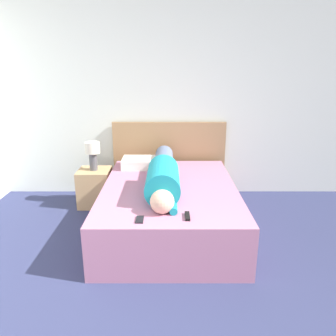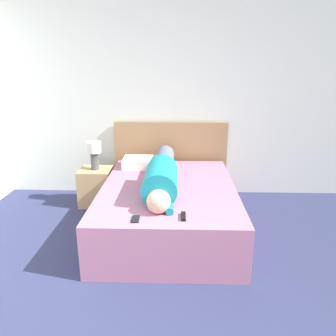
{
  "view_description": "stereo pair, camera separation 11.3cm",
  "coord_description": "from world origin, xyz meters",
  "views": [
    {
      "loc": [
        0.14,
        -1.23,
        1.74
      ],
      "look_at": [
        0.16,
        1.93,
        0.75
      ],
      "focal_mm": 35.0,
      "sensor_mm": 36.0,
      "label": 1
    },
    {
      "loc": [
        0.26,
        -1.23,
        1.74
      ],
      "look_at": [
        0.16,
        1.93,
        0.75
      ],
      "focal_mm": 35.0,
      "sensor_mm": 36.0,
      "label": 2
    }
  ],
  "objects": [
    {
      "name": "wall_back",
      "position": [
        0.0,
        3.23,
        1.3
      ],
      "size": [
        5.5,
        0.06,
        2.6
      ],
      "color": "silver",
      "rests_on": "ground_plane"
    },
    {
      "name": "bed",
      "position": [
        0.16,
        2.07,
        0.25
      ],
      "size": [
        1.42,
        1.96,
        0.5
      ],
      "color": "#B2708E",
      "rests_on": "ground_plane"
    },
    {
      "name": "headboard",
      "position": [
        0.16,
        3.16,
        0.51
      ],
      "size": [
        1.54,
        0.04,
        1.02
      ],
      "color": "#A37A51",
      "rests_on": "ground_plane"
    },
    {
      "name": "nightstand",
      "position": [
        -0.8,
        2.73,
        0.24
      ],
      "size": [
        0.4,
        0.39,
        0.48
      ],
      "color": "tan",
      "rests_on": "ground_plane"
    },
    {
      "name": "table_lamp",
      "position": [
        -0.8,
        2.73,
        0.71
      ],
      "size": [
        0.19,
        0.19,
        0.36
      ],
      "color": "#4C4C51",
      "rests_on": "nightstand"
    },
    {
      "name": "person_lying",
      "position": [
        0.09,
        2.04,
        0.65
      ],
      "size": [
        0.33,
        1.71,
        0.33
      ],
      "color": "#DBB293",
      "rests_on": "bed"
    },
    {
      "name": "pillow_near_headboard",
      "position": [
        -0.18,
        2.76,
        0.56
      ],
      "size": [
        0.51,
        0.35,
        0.12
      ],
      "color": "silver",
      "rests_on": "bed"
    },
    {
      "name": "tv_remote",
      "position": [
        0.31,
        1.31,
        0.52
      ],
      "size": [
        0.04,
        0.15,
        0.02
      ],
      "color": "black",
      "rests_on": "bed"
    },
    {
      "name": "cell_phone",
      "position": [
        -0.09,
        1.26,
        0.51
      ],
      "size": [
        0.06,
        0.13,
        0.01
      ],
      "color": "black",
      "rests_on": "bed"
    }
  ]
}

